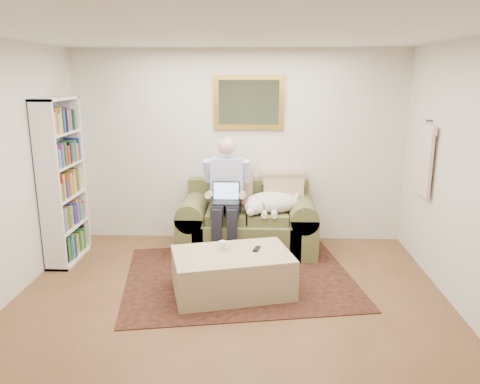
# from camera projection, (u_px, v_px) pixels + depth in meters

# --- Properties ---
(room_shell) EXTENTS (4.51, 5.00, 2.61)m
(room_shell) POSITION_uv_depth(u_px,v_px,m) (228.00, 182.00, 4.29)
(room_shell) COLOR brown
(room_shell) RESTS_ON ground
(rug) EXTENTS (2.85, 2.44, 0.01)m
(rug) POSITION_uv_depth(u_px,v_px,m) (239.00, 277.00, 5.37)
(rug) COLOR black
(rug) RESTS_ON room_shell
(sofa) EXTENTS (1.77, 0.90, 1.06)m
(sofa) POSITION_uv_depth(u_px,v_px,m) (247.00, 228.00, 6.14)
(sofa) COLOR brown
(sofa) RESTS_ON room_shell
(seated_man) EXTENTS (0.58, 0.83, 1.49)m
(seated_man) POSITION_uv_depth(u_px,v_px,m) (226.00, 198.00, 5.89)
(seated_man) COLOR #8C98D8
(seated_man) RESTS_ON sofa
(laptop) EXTENTS (0.34, 0.27, 0.25)m
(laptop) POSITION_uv_depth(u_px,v_px,m) (226.00, 197.00, 5.81)
(laptop) COLOR black
(laptop) RESTS_ON seated_man
(sleeping_dog) EXTENTS (0.73, 0.46, 0.27)m
(sleeping_dog) POSITION_uv_depth(u_px,v_px,m) (272.00, 202.00, 5.95)
(sleeping_dog) COLOR white
(sleeping_dog) RESTS_ON sofa
(ottoman) EXTENTS (1.38, 1.07, 0.44)m
(ottoman) POSITION_uv_depth(u_px,v_px,m) (232.00, 273.00, 4.95)
(ottoman) COLOR tan
(ottoman) RESTS_ON room_shell
(coffee_mug) EXTENTS (0.08, 0.08, 0.10)m
(coffee_mug) POSITION_uv_depth(u_px,v_px,m) (223.00, 246.00, 4.96)
(coffee_mug) COLOR white
(coffee_mug) RESTS_ON ottoman
(tv_remote) EXTENTS (0.08, 0.16, 0.02)m
(tv_remote) POSITION_uv_depth(u_px,v_px,m) (257.00, 249.00, 4.99)
(tv_remote) COLOR black
(tv_remote) RESTS_ON ottoman
(bookshelf) EXTENTS (0.28, 0.80, 2.00)m
(bookshelf) POSITION_uv_depth(u_px,v_px,m) (62.00, 181.00, 5.66)
(bookshelf) COLOR white
(bookshelf) RESTS_ON room_shell
(wall_mirror) EXTENTS (0.94, 0.04, 0.72)m
(wall_mirror) POSITION_uv_depth(u_px,v_px,m) (249.00, 102.00, 6.19)
(wall_mirror) COLOR gold
(wall_mirror) RESTS_ON room_shell
(hanging_shirt) EXTENTS (0.06, 0.52, 0.90)m
(hanging_shirt) POSITION_uv_depth(u_px,v_px,m) (424.00, 156.00, 5.39)
(hanging_shirt) COLOR beige
(hanging_shirt) RESTS_ON room_shell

